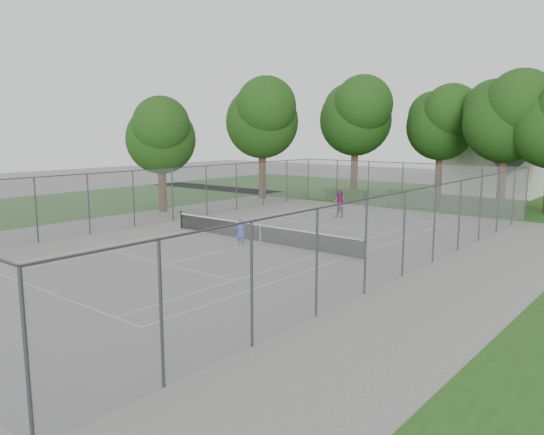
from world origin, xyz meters
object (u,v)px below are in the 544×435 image
Objects in this scene: tennis_net at (260,232)px; woman_player at (340,204)px; house at (496,153)px; girl_player at (241,232)px.

woman_player is at bearing 96.40° from tennis_net.
house reaches higher than woman_player.
house is 32.42m from girl_player.
tennis_net is 1.32× the size of house.
girl_player reaches higher than tennis_net.
woman_player is at bearing -100.43° from house.
house reaches higher than tennis_net.
tennis_net is 9.15× the size of girl_player.
woman_player is (-1.09, 9.69, 0.43)m from tennis_net.
girl_player is at bearing -95.28° from house.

